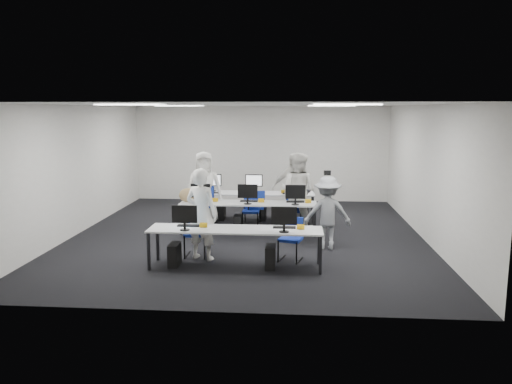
# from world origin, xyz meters

# --- Properties ---
(room) EXTENTS (9.00, 9.02, 3.00)m
(room) POSITION_xyz_m (0.00, 0.00, 1.50)
(room) COLOR black
(room) RESTS_ON ground
(ceiling_panels) EXTENTS (5.20, 4.60, 0.02)m
(ceiling_panels) POSITION_xyz_m (0.00, 0.00, 2.98)
(ceiling_panels) COLOR white
(ceiling_panels) RESTS_ON room
(desk_front) EXTENTS (3.20, 0.70, 0.73)m
(desk_front) POSITION_xyz_m (0.00, -2.40, 0.68)
(desk_front) COLOR #A9ABAD
(desk_front) RESTS_ON ground
(desk_mid) EXTENTS (3.20, 0.70, 0.73)m
(desk_mid) POSITION_xyz_m (0.00, 0.20, 0.68)
(desk_mid) COLOR #A9ABAD
(desk_mid) RESTS_ON ground
(desk_back) EXTENTS (3.20, 0.70, 0.73)m
(desk_back) POSITION_xyz_m (0.00, 1.60, 0.68)
(desk_back) COLOR #A9ABAD
(desk_back) RESTS_ON ground
(equipment_front) EXTENTS (2.51, 0.41, 1.19)m
(equipment_front) POSITION_xyz_m (-0.19, -2.42, 0.36)
(equipment_front) COLOR #0D59A9
(equipment_front) RESTS_ON desk_front
(equipment_mid) EXTENTS (2.91, 0.41, 1.19)m
(equipment_mid) POSITION_xyz_m (-0.19, 0.18, 0.36)
(equipment_mid) COLOR white
(equipment_mid) RESTS_ON desk_mid
(equipment_back) EXTENTS (2.91, 0.41, 1.19)m
(equipment_back) POSITION_xyz_m (0.19, 1.62, 0.36)
(equipment_back) COLOR white
(equipment_back) RESTS_ON desk_back
(chair_0) EXTENTS (0.44, 0.48, 0.90)m
(chair_0) POSITION_xyz_m (-0.86, -1.74, 0.28)
(chair_0) COLOR navy
(chair_0) RESTS_ON ground
(chair_1) EXTENTS (0.52, 0.54, 0.83)m
(chair_1) POSITION_xyz_m (1.02, -1.90, 0.26)
(chair_1) COLOR navy
(chair_1) RESTS_ON ground
(chair_2) EXTENTS (0.60, 0.63, 0.98)m
(chair_2) POSITION_xyz_m (-1.23, 0.88, 0.31)
(chair_2) COLOR navy
(chair_2) RESTS_ON ground
(chair_3) EXTENTS (0.40, 0.44, 0.82)m
(chair_3) POSITION_xyz_m (0.01, 0.70, 0.26)
(chair_3) COLOR navy
(chair_3) RESTS_ON ground
(chair_4) EXTENTS (0.52, 0.54, 0.85)m
(chair_4) POSITION_xyz_m (1.10, 0.87, 0.27)
(chair_4) COLOR navy
(chair_4) RESTS_ON ground
(chair_5) EXTENTS (0.51, 0.55, 0.96)m
(chair_5) POSITION_xyz_m (-1.17, 1.03, 0.30)
(chair_5) COLOR navy
(chair_5) RESTS_ON ground
(chair_6) EXTENTS (0.57, 0.59, 0.91)m
(chair_6) POSITION_xyz_m (0.09, 0.98, 0.29)
(chair_6) COLOR navy
(chair_6) RESTS_ON ground
(chair_7) EXTENTS (0.44, 0.48, 0.86)m
(chair_7) POSITION_xyz_m (1.06, 1.02, 0.27)
(chair_7) COLOR navy
(chair_7) RESTS_ON ground
(handbag) EXTENTS (0.46, 0.37, 0.32)m
(handbag) POSITION_xyz_m (-1.45, 0.19, 0.89)
(handbag) COLOR #A68055
(handbag) RESTS_ON desk_mid
(student_0) EXTENTS (0.76, 0.62, 1.80)m
(student_0) POSITION_xyz_m (-0.71, -1.95, 0.90)
(student_0) COLOR silver
(student_0) RESTS_ON ground
(student_1) EXTENTS (1.11, 1.01, 1.85)m
(student_1) POSITION_xyz_m (1.16, 0.85, 0.93)
(student_1) COLOR silver
(student_1) RESTS_ON ground
(student_2) EXTENTS (1.01, 0.77, 1.85)m
(student_2) POSITION_xyz_m (-1.20, 1.01, 0.93)
(student_2) COLOR silver
(student_2) RESTS_ON ground
(student_3) EXTENTS (1.11, 0.54, 1.83)m
(student_3) POSITION_xyz_m (1.04, 1.10, 0.91)
(student_3) COLOR silver
(student_3) RESTS_ON ground
(photographer) EXTENTS (1.02, 0.62, 1.54)m
(photographer) POSITION_xyz_m (1.76, -1.03, 0.77)
(photographer) COLOR gray
(photographer) RESTS_ON ground
(dslr_camera) EXTENTS (0.15, 0.19, 0.10)m
(dslr_camera) POSITION_xyz_m (1.76, -0.85, 1.59)
(dslr_camera) COLOR black
(dslr_camera) RESTS_ON photographer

